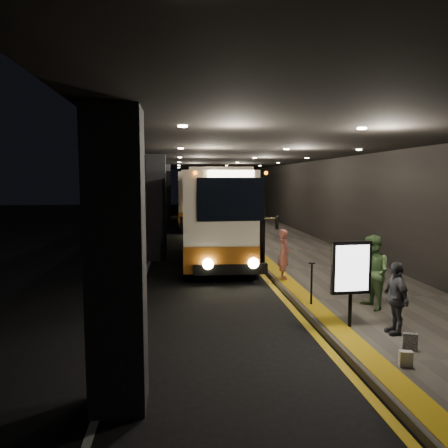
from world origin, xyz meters
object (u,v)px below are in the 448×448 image
coach_second (197,199)px  passenger_waiting_green (373,272)px  coach_third (194,195)px  info_sign (351,269)px  passenger_waiting_grey (396,298)px  stanchion_post (311,284)px  bag_polka (410,341)px  bag_plain (406,359)px  passenger_boarding (284,254)px  coach_main (215,216)px

coach_second → passenger_waiting_green: (3.37, -22.82, -0.77)m
coach_third → info_sign: bearing=-86.6°
passenger_waiting_grey → stanchion_post: bearing=-153.8°
coach_second → bag_polka: coach_second is taller
bag_polka → bag_plain: bearing=-123.5°
passenger_boarding → bag_plain: bearing=-168.9°
coach_main → info_sign: (2.10, -10.34, -0.33)m
coach_main → passenger_waiting_grey: bearing=-72.4°
passenger_waiting_green → bag_plain: (-0.89, -3.30, -0.79)m
bag_polka → stanchion_post: bearing=107.0°
coach_third → bag_plain: bearing=-86.5°
coach_main → passenger_boarding: coach_main is taller
passenger_boarding → passenger_waiting_green: 3.75m
coach_main → passenger_boarding: bearing=-69.9°
coach_second → passenger_waiting_grey: 24.76m
coach_second → passenger_boarding: size_ratio=7.55×
info_sign → bag_polka: bearing=-69.0°
bag_plain → stanchion_post: size_ratio=0.25×
passenger_waiting_green → passenger_waiting_grey: size_ratio=1.21×
coach_second → bag_polka: bearing=-82.1°
coach_main → passenger_waiting_grey: coach_main is taller
bag_polka → coach_main: bearing=103.1°
coach_second → bag_plain: 26.28m
passenger_boarding → info_sign: size_ratio=0.86×
passenger_waiting_grey → coach_third: bearing=-175.6°
passenger_boarding → info_sign: 4.73m
coach_second → passenger_waiting_green: bearing=-80.3°
coach_second → bag_plain: (2.48, -26.12, -1.56)m
coach_main → coach_third: (0.07, 26.70, -0.05)m
bag_polka → info_sign: bearing=114.5°
passenger_waiting_green → passenger_waiting_grey: passenger_waiting_green is taller
passenger_waiting_grey → bag_plain: (-0.60, -1.57, -0.63)m
bag_plain → stanchion_post: bearing=97.4°
info_sign → passenger_waiting_grey: bearing=-36.8°
stanchion_post → bag_polka: bearing=-73.0°
coach_second → stanchion_post: coach_second is taller
coach_second → passenger_waiting_grey: coach_second is taller
info_sign → stanchion_post: bearing=97.2°
bag_polka → stanchion_post: 3.29m
coach_third → bag_polka: size_ratio=35.44×
passenger_waiting_grey → bag_polka: (-0.15, -0.87, -0.61)m
bag_plain → info_sign: (-0.17, 2.07, 1.15)m
coach_third → passenger_boarding: size_ratio=6.98×
bag_polka → stanchion_post: (-0.96, 3.13, 0.39)m
passenger_boarding → coach_third: bearing=9.9°
coach_main → coach_third: coach_main is taller
coach_main → coach_second: bearing=93.7°
passenger_waiting_green → info_sign: size_ratio=0.98×
coach_second → passenger_boarding: 19.47m
coach_main → info_sign: bearing=-75.7°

